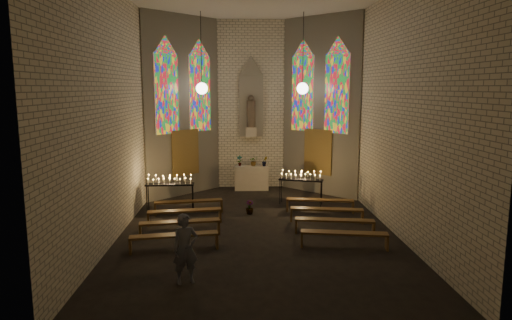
# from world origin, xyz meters

# --- Properties ---
(floor) EXTENTS (12.00, 12.00, 0.00)m
(floor) POSITION_xyz_m (0.00, 0.00, 0.00)
(floor) COLOR black
(floor) RESTS_ON ground
(room) EXTENTS (8.22, 12.43, 7.00)m
(room) POSITION_xyz_m (-0.00, 3.37, 3.72)
(room) COLOR beige
(room) RESTS_ON ground
(altar) EXTENTS (1.40, 0.60, 1.00)m
(altar) POSITION_xyz_m (0.00, 5.45, 0.50)
(altar) COLOR beige
(altar) RESTS_ON ground
(flower_vase_left) EXTENTS (0.26, 0.20, 0.44)m
(flower_vase_left) POSITION_xyz_m (-0.50, 5.50, 1.22)
(flower_vase_left) COLOR #4C723F
(flower_vase_left) RESTS_ON altar
(flower_vase_center) EXTENTS (0.40, 0.35, 0.41)m
(flower_vase_center) POSITION_xyz_m (0.10, 5.54, 1.20)
(flower_vase_center) COLOR #4C723F
(flower_vase_center) RESTS_ON altar
(flower_vase_right) EXTENTS (0.27, 0.25, 0.42)m
(flower_vase_right) POSITION_xyz_m (0.55, 5.40, 1.21)
(flower_vase_right) COLOR #4C723F
(flower_vase_right) RESTS_ON altar
(aisle_flower_pot) EXTENTS (0.32, 0.32, 0.47)m
(aisle_flower_pot) POSITION_xyz_m (-0.18, 1.69, 0.23)
(aisle_flower_pot) COLOR #4C723F
(aisle_flower_pot) RESTS_ON ground
(votive_stand_left) EXTENTS (1.65, 0.42, 1.21)m
(votive_stand_left) POSITION_xyz_m (-2.91, 2.16, 1.04)
(votive_stand_left) COLOR black
(votive_stand_left) RESTS_ON ground
(votive_stand_right) EXTENTS (1.64, 0.83, 1.17)m
(votive_stand_right) POSITION_xyz_m (1.73, 2.90, 1.01)
(votive_stand_right) COLOR black
(votive_stand_right) RESTS_ON ground
(pew_left_0) EXTENTS (2.31, 0.67, 0.44)m
(pew_left_0) POSITION_xyz_m (-2.25, 1.88, 0.36)
(pew_left_0) COLOR brown
(pew_left_0) RESTS_ON ground
(pew_right_0) EXTENTS (2.31, 0.67, 0.44)m
(pew_right_0) POSITION_xyz_m (2.25, 1.88, 0.36)
(pew_right_0) COLOR brown
(pew_right_0) RESTS_ON ground
(pew_left_1) EXTENTS (2.31, 0.67, 0.44)m
(pew_left_1) POSITION_xyz_m (-2.25, 0.68, 0.36)
(pew_left_1) COLOR brown
(pew_left_1) RESTS_ON ground
(pew_right_1) EXTENTS (2.31, 0.67, 0.44)m
(pew_right_1) POSITION_xyz_m (2.25, 0.68, 0.36)
(pew_right_1) COLOR brown
(pew_right_1) RESTS_ON ground
(pew_left_2) EXTENTS (2.31, 0.67, 0.44)m
(pew_left_2) POSITION_xyz_m (-2.25, -0.52, 0.36)
(pew_left_2) COLOR brown
(pew_left_2) RESTS_ON ground
(pew_right_2) EXTENTS (2.31, 0.67, 0.44)m
(pew_right_2) POSITION_xyz_m (2.25, -0.52, 0.36)
(pew_right_2) COLOR brown
(pew_right_2) RESTS_ON ground
(pew_left_3) EXTENTS (2.31, 0.67, 0.44)m
(pew_left_3) POSITION_xyz_m (-2.25, -1.72, 0.36)
(pew_left_3) COLOR brown
(pew_left_3) RESTS_ON ground
(pew_right_3) EXTENTS (2.31, 0.67, 0.44)m
(pew_right_3) POSITION_xyz_m (2.25, -1.72, 0.36)
(pew_right_3) COLOR brown
(pew_right_3) RESTS_ON ground
(visitor) EXTENTS (0.66, 0.54, 1.55)m
(visitor) POSITION_xyz_m (-1.72, -3.75, 0.77)
(visitor) COLOR #54555F
(visitor) RESTS_ON ground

